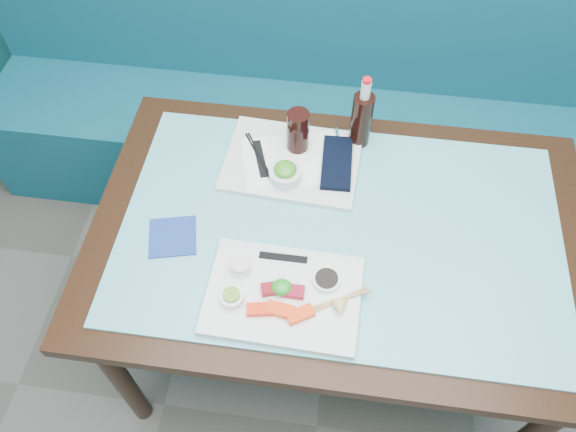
# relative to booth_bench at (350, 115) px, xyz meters

# --- Properties ---
(booth_bench) EXTENTS (3.00, 0.56, 1.17)m
(booth_bench) POSITION_rel_booth_bench_xyz_m (0.00, 0.00, 0.00)
(booth_bench) COLOR #0E4A5B
(booth_bench) RESTS_ON ground
(dining_table) EXTENTS (1.40, 0.90, 0.75)m
(dining_table) POSITION_rel_booth_bench_xyz_m (0.00, -0.84, 0.29)
(dining_table) COLOR black
(dining_table) RESTS_ON ground
(glass_top) EXTENTS (1.22, 0.76, 0.01)m
(glass_top) POSITION_rel_booth_bench_xyz_m (0.00, -0.84, 0.38)
(glass_top) COLOR #58A9B1
(glass_top) RESTS_ON dining_table
(sashimi_plate) EXTENTS (0.40, 0.29, 0.02)m
(sashimi_plate) POSITION_rel_booth_bench_xyz_m (-0.13, -1.07, 0.39)
(sashimi_plate) COLOR silver
(sashimi_plate) RESTS_ON glass_top
(salmon_left) EXTENTS (0.07, 0.04, 0.02)m
(salmon_left) POSITION_rel_booth_bench_xyz_m (-0.18, -1.12, 0.41)
(salmon_left) COLOR #FF230A
(salmon_left) RESTS_ON sashimi_plate
(salmon_mid) EXTENTS (0.07, 0.04, 0.02)m
(salmon_mid) POSITION_rel_booth_bench_xyz_m (-0.13, -1.12, 0.41)
(salmon_mid) COLOR #FF370A
(salmon_mid) RESTS_ON sashimi_plate
(salmon_right) EXTENTS (0.08, 0.06, 0.02)m
(salmon_right) POSITION_rel_booth_bench_xyz_m (-0.08, -1.12, 0.41)
(salmon_right) COLOR #FF3B0A
(salmon_right) RESTS_ON sashimi_plate
(tuna_left) EXTENTS (0.06, 0.05, 0.02)m
(tuna_left) POSITION_rel_booth_bench_xyz_m (-0.16, -1.06, 0.41)
(tuna_left) COLOR maroon
(tuna_left) RESTS_ON sashimi_plate
(tuna_right) EXTENTS (0.06, 0.04, 0.02)m
(tuna_right) POSITION_rel_booth_bench_xyz_m (-0.10, -1.06, 0.41)
(tuna_right) COLOR maroon
(tuna_right) RESTS_ON sashimi_plate
(seaweed_garnish) EXTENTS (0.07, 0.06, 0.03)m
(seaweed_garnish) POSITION_rel_booth_bench_xyz_m (-0.13, -1.06, 0.42)
(seaweed_garnish) COLOR #1F8A20
(seaweed_garnish) RESTS_ON sashimi_plate
(ramekin_wasabi) EXTENTS (0.07, 0.07, 0.03)m
(ramekin_wasabi) POSITION_rel_booth_bench_xyz_m (-0.25, -1.10, 0.42)
(ramekin_wasabi) COLOR white
(ramekin_wasabi) RESTS_ON sashimi_plate
(wasabi_fill) EXTENTS (0.06, 0.06, 0.01)m
(wasabi_fill) POSITION_rel_booth_bench_xyz_m (-0.25, -1.10, 0.43)
(wasabi_fill) COLOR olive
(wasabi_fill) RESTS_ON ramekin_wasabi
(ramekin_ginger) EXTENTS (0.07, 0.07, 0.02)m
(ramekin_ginger) POSITION_rel_booth_bench_xyz_m (-0.25, -1.01, 0.41)
(ramekin_ginger) COLOR white
(ramekin_ginger) RESTS_ON sashimi_plate
(ginger_fill) EXTENTS (0.06, 0.06, 0.01)m
(ginger_fill) POSITION_rel_booth_bench_xyz_m (-0.25, -1.01, 0.43)
(ginger_fill) COLOR beige
(ginger_fill) RESTS_ON ramekin_ginger
(soy_dish) EXTENTS (0.10, 0.10, 0.01)m
(soy_dish) POSITION_rel_booth_bench_xyz_m (-0.02, -1.02, 0.41)
(soy_dish) COLOR white
(soy_dish) RESTS_ON sashimi_plate
(soy_fill) EXTENTS (0.06, 0.06, 0.01)m
(soy_fill) POSITION_rel_booth_bench_xyz_m (-0.02, -1.02, 0.42)
(soy_fill) COLOR black
(soy_fill) RESTS_ON soy_dish
(lemon_wedge) EXTENTS (0.05, 0.04, 0.04)m
(lemon_wedge) POSITION_rel_booth_bench_xyz_m (0.02, -1.10, 0.42)
(lemon_wedge) COLOR #EED070
(lemon_wedge) RESTS_ON sashimi_plate
(chopstick_sleeve) EXTENTS (0.13, 0.02, 0.00)m
(chopstick_sleeve) POSITION_rel_booth_bench_xyz_m (-0.14, -0.96, 0.41)
(chopstick_sleeve) COLOR black
(chopstick_sleeve) RESTS_ON sashimi_plate
(wooden_chopstick_a) EXTENTS (0.22, 0.11, 0.01)m
(wooden_chopstick_a) POSITION_rel_booth_bench_xyz_m (-0.02, -1.08, 0.41)
(wooden_chopstick_a) COLOR tan
(wooden_chopstick_a) RESTS_ON sashimi_plate
(wooden_chopstick_b) EXTENTS (0.19, 0.13, 0.01)m
(wooden_chopstick_b) POSITION_rel_booth_bench_xyz_m (-0.01, -1.08, 0.41)
(wooden_chopstick_b) COLOR tan
(wooden_chopstick_b) RESTS_ON sashimi_plate
(serving_tray) EXTENTS (0.42, 0.32, 0.01)m
(serving_tray) POSITION_rel_booth_bench_xyz_m (-0.17, -0.62, 0.39)
(serving_tray) COLOR silver
(serving_tray) RESTS_ON glass_top
(paper_placemat) EXTENTS (0.34, 0.28, 0.00)m
(paper_placemat) POSITION_rel_booth_bench_xyz_m (-0.17, -0.62, 0.40)
(paper_placemat) COLOR white
(paper_placemat) RESTS_ON serving_tray
(seaweed_bowl) EXTENTS (0.11, 0.11, 0.04)m
(seaweed_bowl) POSITION_rel_booth_bench_xyz_m (-0.18, -0.69, 0.42)
(seaweed_bowl) COLOR silver
(seaweed_bowl) RESTS_ON serving_tray
(seaweed_salad) EXTENTS (0.09, 0.09, 0.03)m
(seaweed_salad) POSITION_rel_booth_bench_xyz_m (-0.18, -0.69, 0.44)
(seaweed_salad) COLOR #3D881F
(seaweed_salad) RESTS_ON seaweed_bowl
(cola_glass) EXTENTS (0.08, 0.08, 0.14)m
(cola_glass) POSITION_rel_booth_bench_xyz_m (-0.16, -0.56, 0.47)
(cola_glass) COLOR black
(cola_glass) RESTS_ON serving_tray
(navy_pouch) EXTENTS (0.09, 0.21, 0.02)m
(navy_pouch) POSITION_rel_booth_bench_xyz_m (-0.03, -0.62, 0.41)
(navy_pouch) COLOR black
(navy_pouch) RESTS_ON serving_tray
(fork) EXTENTS (0.03, 0.08, 0.01)m
(fork) POSITION_rel_booth_bench_xyz_m (-0.04, -0.51, 0.40)
(fork) COLOR white
(fork) RESTS_ON serving_tray
(black_chopstick_a) EXTENTS (0.12, 0.19, 0.01)m
(black_chopstick_a) POSITION_rel_booth_bench_xyz_m (-0.27, -0.63, 0.40)
(black_chopstick_a) COLOR black
(black_chopstick_a) RESTS_ON serving_tray
(black_chopstick_b) EXTENTS (0.12, 0.20, 0.01)m
(black_chopstick_b) POSITION_rel_booth_bench_xyz_m (-0.26, -0.63, 0.40)
(black_chopstick_b) COLOR black
(black_chopstick_b) RESTS_ON serving_tray
(tray_sleeve) EXTENTS (0.07, 0.15, 0.00)m
(tray_sleeve) POSITION_rel_booth_bench_xyz_m (-0.26, -0.63, 0.40)
(tray_sleeve) COLOR black
(tray_sleeve) RESTS_ON serving_tray
(cola_bottle_body) EXTENTS (0.07, 0.07, 0.18)m
(cola_bottle_body) POSITION_rel_booth_bench_xyz_m (0.03, -0.50, 0.47)
(cola_bottle_body) COLOR black
(cola_bottle_body) RESTS_ON glass_top
(cola_bottle_neck) EXTENTS (0.03, 0.03, 0.06)m
(cola_bottle_neck) POSITION_rel_booth_bench_xyz_m (0.03, -0.50, 0.59)
(cola_bottle_neck) COLOR silver
(cola_bottle_neck) RESTS_ON cola_bottle_body
(cola_bottle_cap) EXTENTS (0.03, 0.03, 0.01)m
(cola_bottle_cap) POSITION_rel_booth_bench_xyz_m (0.03, -0.50, 0.63)
(cola_bottle_cap) COLOR red
(cola_bottle_cap) RESTS_ON cola_bottle_neck
(blue_napkin) EXTENTS (0.16, 0.16, 0.01)m
(blue_napkin) POSITION_rel_booth_bench_xyz_m (-0.46, -0.93, 0.39)
(blue_napkin) COLOR navy
(blue_napkin) RESTS_ON glass_top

